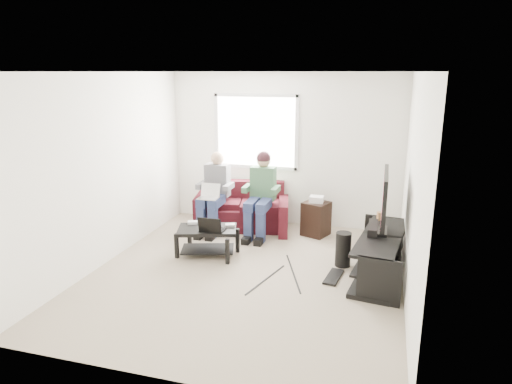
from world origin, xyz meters
TOP-DOWN VIEW (x-y plane):
  - floor at (0.00, 0.00)m, footprint 4.50×4.50m
  - ceiling at (0.00, 0.00)m, footprint 4.50×4.50m
  - wall_back at (0.00, 2.25)m, footprint 4.50×0.00m
  - wall_front at (0.00, -2.25)m, footprint 4.50×0.00m
  - wall_left at (-2.00, 0.00)m, footprint 0.00×4.50m
  - wall_right at (2.00, 0.00)m, footprint 0.00×4.50m
  - window at (-0.50, 2.23)m, footprint 1.48×0.04m
  - sofa at (-0.62, 1.81)m, footprint 1.79×1.02m
  - person_left at (-1.02, 1.55)m, footprint 0.40×0.71m
  - person_right at (-0.22, 1.57)m, footprint 0.40×0.71m
  - laptop_silver at (-1.02, 1.29)m, footprint 0.39×0.35m
  - coffee_table at (-0.73, 0.47)m, footprint 0.94×0.73m
  - laptop_black at (-0.61, 0.39)m, footprint 0.39×0.31m
  - controller_a at (-1.01, 0.59)m, footprint 0.16×0.13m
  - controller_b at (-0.83, 0.65)m, footprint 0.16×0.12m
  - controller_c at (-0.43, 0.62)m, footprint 0.16×0.14m
  - tv_stand at (1.70, 0.46)m, footprint 0.73×1.74m
  - tv at (1.70, 0.56)m, footprint 0.12×1.10m
  - soundbar at (1.58, 0.56)m, footprint 0.12×0.50m
  - drink_cup at (1.65, 1.09)m, footprint 0.08×0.08m
  - console_white at (1.70, 0.06)m, footprint 0.30×0.22m
  - console_grey at (1.70, 0.76)m, footprint 0.34×0.26m
  - console_black at (1.70, 0.41)m, footprint 0.38×0.30m
  - subwoofer at (1.21, 0.63)m, footprint 0.21×0.21m
  - keyboard_floor at (1.14, 0.20)m, footprint 0.23×0.52m
  - end_table at (0.66, 1.76)m, footprint 0.38×0.38m

SIDE VIEW (x-z plane):
  - floor at x=0.00m, z-range 0.00..0.00m
  - keyboard_floor at x=1.14m, z-range 0.00..0.03m
  - subwoofer at x=1.21m, z-range 0.00..0.48m
  - tv_stand at x=1.70m, z-range -0.03..0.53m
  - sofa at x=-0.62m, z-range -0.09..0.67m
  - end_table at x=0.66m, z-range -0.03..0.62m
  - coffee_table at x=-0.73m, z-range 0.10..0.51m
  - console_white at x=1.70m, z-range 0.29..0.35m
  - console_black at x=1.70m, z-range 0.29..0.36m
  - console_grey at x=1.70m, z-range 0.29..0.37m
  - controller_a at x=-1.01m, z-range 0.42..0.46m
  - controller_b at x=-0.83m, z-range 0.42..0.46m
  - controller_c at x=-0.43m, z-range 0.42..0.46m
  - laptop_black at x=-0.61m, z-range 0.42..0.66m
  - soundbar at x=1.58m, z-range 0.56..0.66m
  - drink_cup at x=1.65m, z-range 0.56..0.68m
  - laptop_silver at x=-1.02m, z-range 0.56..0.80m
  - person_left at x=-1.02m, z-range 0.06..1.36m
  - person_right at x=-0.22m, z-range 0.09..1.45m
  - tv at x=1.70m, z-range 0.61..1.42m
  - wall_back at x=0.00m, z-range -0.95..3.55m
  - wall_front at x=0.00m, z-range -0.95..3.55m
  - wall_left at x=-2.00m, z-range -0.95..3.55m
  - wall_right at x=2.00m, z-range -0.95..3.55m
  - window at x=-0.50m, z-range 0.96..2.24m
  - ceiling at x=0.00m, z-range 2.60..2.60m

